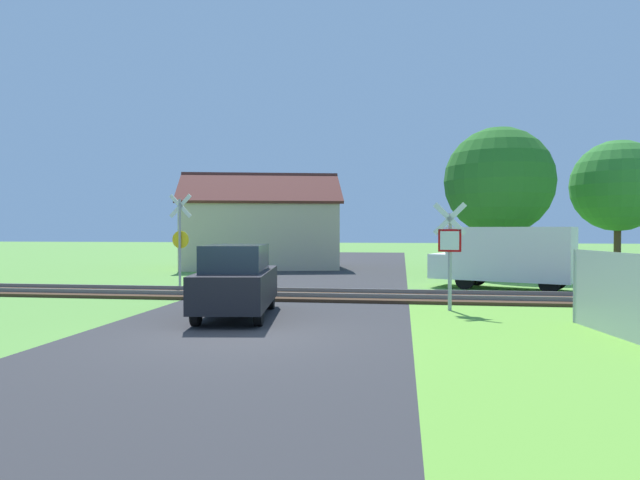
{
  "coord_description": "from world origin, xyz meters",
  "views": [
    {
      "loc": [
        3.22,
        -11.15,
        2.16
      ],
      "look_at": [
        0.5,
        7.65,
        1.8
      ],
      "focal_mm": 32.0,
      "sensor_mm": 36.0,
      "label": 1
    }
  ],
  "objects_px": {
    "house": "(260,233)",
    "fence_panel": "(626,297)",
    "tree_far": "(618,186)",
    "mail_truck": "(506,255)",
    "parked_car": "(237,281)",
    "tree_right": "(499,182)",
    "crossing_sign_far": "(180,235)",
    "stop_sign_near": "(450,248)"
  },
  "relations": [
    {
      "from": "house",
      "to": "tree_far",
      "type": "height_order",
      "value": "tree_far"
    },
    {
      "from": "house",
      "to": "tree_right",
      "type": "height_order",
      "value": "tree_right"
    },
    {
      "from": "crossing_sign_far",
      "to": "fence_panel",
      "type": "distance_m",
      "value": 14.68
    },
    {
      "from": "parked_car",
      "to": "crossing_sign_far",
      "type": "bearing_deg",
      "value": 115.1
    },
    {
      "from": "mail_truck",
      "to": "fence_panel",
      "type": "height_order",
      "value": "mail_truck"
    },
    {
      "from": "crossing_sign_far",
      "to": "fence_panel",
      "type": "bearing_deg",
      "value": -28.44
    },
    {
      "from": "stop_sign_near",
      "to": "crossing_sign_far",
      "type": "xyz_separation_m",
      "value": [
        -9.23,
        4.33,
        0.26
      ]
    },
    {
      "from": "parked_car",
      "to": "mail_truck",
      "type": "bearing_deg",
      "value": 37.31
    },
    {
      "from": "tree_right",
      "to": "stop_sign_near",
      "type": "bearing_deg",
      "value": -104.75
    },
    {
      "from": "tree_right",
      "to": "fence_panel",
      "type": "xyz_separation_m",
      "value": [
        -0.19,
        -15.95,
        -3.54
      ]
    },
    {
      "from": "crossing_sign_far",
      "to": "fence_panel",
      "type": "height_order",
      "value": "crossing_sign_far"
    },
    {
      "from": "house",
      "to": "tree_right",
      "type": "bearing_deg",
      "value": -29.26
    },
    {
      "from": "tree_far",
      "to": "tree_right",
      "type": "bearing_deg",
      "value": -157.85
    },
    {
      "from": "mail_truck",
      "to": "fence_panel",
      "type": "distance_m",
      "value": 9.5
    },
    {
      "from": "tree_right",
      "to": "mail_truck",
      "type": "relative_size",
      "value": 1.33
    },
    {
      "from": "house",
      "to": "fence_panel",
      "type": "distance_m",
      "value": 22.99
    },
    {
      "from": "stop_sign_near",
      "to": "mail_truck",
      "type": "height_order",
      "value": "stop_sign_near"
    },
    {
      "from": "stop_sign_near",
      "to": "tree_far",
      "type": "distance_m",
      "value": 17.71
    },
    {
      "from": "crossing_sign_far",
      "to": "house",
      "type": "distance_m",
      "value": 11.48
    },
    {
      "from": "tree_far",
      "to": "mail_truck",
      "type": "distance_m",
      "value": 11.74
    },
    {
      "from": "house",
      "to": "tree_right",
      "type": "xyz_separation_m",
      "value": [
        12.38,
        -3.51,
        2.43
      ]
    },
    {
      "from": "stop_sign_near",
      "to": "fence_panel",
      "type": "bearing_deg",
      "value": 141.0
    },
    {
      "from": "parked_car",
      "to": "fence_panel",
      "type": "height_order",
      "value": "parked_car"
    },
    {
      "from": "parked_car",
      "to": "tree_right",
      "type": "bearing_deg",
      "value": 51.45
    },
    {
      "from": "crossing_sign_far",
      "to": "house",
      "type": "xyz_separation_m",
      "value": [
        0.09,
        11.48,
        0.03
      ]
    },
    {
      "from": "crossing_sign_far",
      "to": "tree_far",
      "type": "bearing_deg",
      "value": 33.95
    },
    {
      "from": "house",
      "to": "tree_far",
      "type": "distance_m",
      "value": 18.68
    },
    {
      "from": "mail_truck",
      "to": "parked_car",
      "type": "relative_size",
      "value": 1.25
    },
    {
      "from": "tree_right",
      "to": "parked_car",
      "type": "relative_size",
      "value": 1.66
    },
    {
      "from": "crossing_sign_far",
      "to": "tree_right",
      "type": "height_order",
      "value": "tree_right"
    },
    {
      "from": "stop_sign_near",
      "to": "house",
      "type": "relative_size",
      "value": 0.29
    },
    {
      "from": "crossing_sign_far",
      "to": "mail_truck",
      "type": "xyz_separation_m",
      "value": [
        11.67,
        1.5,
        -0.7
      ]
    },
    {
      "from": "crossing_sign_far",
      "to": "tree_right",
      "type": "relative_size",
      "value": 0.5
    },
    {
      "from": "tree_far",
      "to": "fence_panel",
      "type": "xyz_separation_m",
      "value": [
        -6.32,
        -18.44,
        -3.47
      ]
    },
    {
      "from": "tree_right",
      "to": "parked_car",
      "type": "xyz_separation_m",
      "value": [
        -8.52,
        -14.15,
        -3.5
      ]
    },
    {
      "from": "crossing_sign_far",
      "to": "parked_car",
      "type": "relative_size",
      "value": 0.82
    },
    {
      "from": "tree_right",
      "to": "mail_truck",
      "type": "height_order",
      "value": "tree_right"
    },
    {
      "from": "stop_sign_near",
      "to": "tree_far",
      "type": "xyz_separation_m",
      "value": [
        9.37,
        14.8,
        2.65
      ]
    },
    {
      "from": "stop_sign_near",
      "to": "house",
      "type": "distance_m",
      "value": 18.27
    },
    {
      "from": "tree_right",
      "to": "fence_panel",
      "type": "relative_size",
      "value": 1.65
    },
    {
      "from": "tree_right",
      "to": "crossing_sign_far",
      "type": "bearing_deg",
      "value": -147.4
    },
    {
      "from": "tree_right",
      "to": "parked_car",
      "type": "height_order",
      "value": "tree_right"
    }
  ]
}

